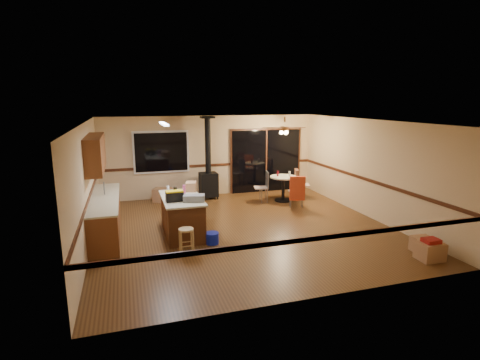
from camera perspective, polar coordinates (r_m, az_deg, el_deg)
name	(u,v)px	position (r m, az deg, el deg)	size (l,w,h in m)	color
floor	(244,228)	(9.28, 0.55, -7.33)	(7.00, 7.00, 0.00)	#4F3016
ceiling	(244,121)	(8.77, 0.59, 8.91)	(7.00, 7.00, 0.00)	silver
wall_back	(211,156)	(12.27, -4.42, 3.68)	(7.00, 7.00, 0.00)	tan
wall_front	(314,220)	(5.81, 11.19, -6.07)	(7.00, 7.00, 0.00)	tan
wall_left	(87,186)	(8.57, -22.34, -0.87)	(7.00, 7.00, 0.00)	tan
wall_right	(369,169)	(10.52, 19.05, 1.65)	(7.00, 7.00, 0.00)	tan
chair_rail	(244,189)	(9.00, 0.56, -1.32)	(7.00, 7.00, 0.08)	#3E1D0F
window	(161,152)	(11.94, -11.91, 4.20)	(1.72, 0.10, 1.32)	black
sliding_door	(266,161)	(12.80, 3.98, 2.91)	(2.52, 0.10, 2.10)	black
lower_cabinets	(106,217)	(9.24, -19.79, -5.35)	(0.60, 3.00, 0.86)	brown
countertop	(104,198)	(9.13, -19.99, -2.65)	(0.64, 3.04, 0.04)	beige
upper_cabinets	(95,153)	(9.14, -21.18, 3.82)	(0.35, 2.00, 0.80)	brown
kitchen_island	(182,216)	(8.82, -8.81, -5.43)	(0.88, 1.68, 0.90)	#452311
wood_stove	(208,176)	(11.89, -4.83, 0.61)	(0.55, 0.50, 2.52)	black
ceiling_fan	(285,130)	(11.42, 6.82, 7.62)	(0.24, 0.24, 0.55)	brown
fluorescent_strip	(164,124)	(8.70, -11.53, 8.38)	(0.10, 1.20, 0.04)	white
toolbox_grey	(194,198)	(8.31, -7.02, -2.74)	(0.46, 0.26, 0.14)	slate
toolbox_black	(175,197)	(8.36, -9.94, -2.51)	(0.38, 0.20, 0.21)	black
toolbox_yellow_lid	(174,191)	(8.33, -9.97, -1.73)	(0.37, 0.20, 0.03)	gold
box_on_island	(191,186)	(9.25, -7.47, -0.98)	(0.24, 0.33, 0.22)	#976843
bottle_dark	(175,193)	(8.57, -9.84, -1.93)	(0.08, 0.08, 0.27)	black
bottle_pink	(184,190)	(8.90, -8.50, -1.50)	(0.07, 0.07, 0.23)	#D84C8C
bottle_white	(168,190)	(9.11, -10.90, -1.44)	(0.06, 0.06, 0.18)	white
bar_stool	(186,241)	(7.76, -8.17, -9.26)	(0.30, 0.30, 0.55)	tan
blue_bucket	(212,238)	(8.31, -4.28, -8.82)	(0.30, 0.30, 0.25)	#0D1DC1
dining_table	(283,184)	(11.67, 6.61, -0.65)	(0.83, 0.83, 0.78)	black
glass_red	(278,173)	(11.64, 5.78, 1.01)	(0.06, 0.06, 0.17)	#590C14
glass_cream	(290,174)	(11.63, 7.56, 0.93)	(0.07, 0.07, 0.15)	beige
chair_left	(264,183)	(11.51, 3.74, -0.47)	(0.47, 0.47, 0.51)	tan
chair_near	(297,188)	(10.90, 8.71, -1.25)	(0.53, 0.56, 0.70)	tan
chair_right	(297,180)	(11.97, 8.72, -0.05)	(0.57, 0.54, 0.70)	tan
box_under_window	(162,195)	(11.84, -11.76, -2.25)	(0.52, 0.41, 0.41)	#976843
box_corner_a	(430,251)	(8.37, 26.97, -9.63)	(0.47, 0.39, 0.36)	#976843
box_corner_b	(422,244)	(8.73, 25.99, -8.79)	(0.39, 0.33, 0.32)	#976843
box_small_red	(431,241)	(8.29, 27.12, -8.22)	(0.30, 0.25, 0.08)	maroon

